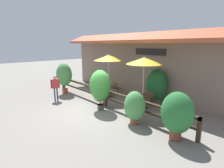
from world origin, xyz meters
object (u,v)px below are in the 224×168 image
object	(u,v)px
patio_umbrella_near	(109,58)
potted_plant_tall_tropical	(157,86)
chair_near_streetside	(99,92)
chair_near_wallside	(117,88)
dining_table_middle	(143,98)
potted_plant_corner_fern	(100,86)
dining_table_near	(109,88)
potted_plant_small_flowering	(177,114)
chair_middle_wallside	(152,97)
pedestrian	(55,85)
potted_plant_entrance_palm	(135,107)
chair_middle_streetside	(132,102)
patio_umbrella_middle	(144,61)
potted_plant_broad_leaf	(64,75)

from	to	relation	value
patio_umbrella_near	potted_plant_tall_tropical	size ratio (longest dim) A/B	1.36
chair_near_streetside	chair_near_wallside	size ratio (longest dim) A/B	1.00
dining_table_middle	potted_plant_corner_fern	bearing A→B (deg)	-125.34
dining_table_near	potted_plant_small_flowering	world-z (taller)	potted_plant_small_flowering
chair_middle_wallside	pedestrian	distance (m)	5.92
patio_umbrella_near	potted_plant_entrance_palm	size ratio (longest dim) A/B	1.90
chair_near_wallside	potted_plant_corner_fern	xyz separation A→B (m)	(1.53, -2.71, 0.83)
chair_near_wallside	potted_plant_small_flowering	distance (m)	6.35
chair_middle_streetside	chair_middle_wallside	distance (m)	1.58
patio_umbrella_middle	potted_plant_corner_fern	distance (m)	2.66
patio_umbrella_near	patio_umbrella_middle	bearing A→B (deg)	-0.14
chair_middle_wallside	potted_plant_corner_fern	distance (m)	3.14
dining_table_middle	dining_table_near	bearing A→B (deg)	179.86
patio_umbrella_near	chair_near_wallside	distance (m)	2.27
potted_plant_small_flowering	potted_plant_broad_leaf	bearing A→B (deg)	-179.68
chair_near_wallside	potted_plant_broad_leaf	bearing A→B (deg)	51.30
dining_table_near	chair_middle_streetside	distance (m)	2.89
chair_near_wallside	potted_plant_entrance_palm	size ratio (longest dim) A/B	0.58
chair_middle_streetside	potted_plant_small_flowering	size ratio (longest dim) A/B	0.47
potted_plant_tall_tropical	chair_middle_wallside	bearing A→B (deg)	-97.31
potted_plant_entrance_palm	dining_table_middle	bearing A→B (deg)	118.42
dining_table_near	chair_near_streetside	world-z (taller)	chair_near_streetside
patio_umbrella_near	potted_plant_small_flowering	world-z (taller)	patio_umbrella_near
chair_near_wallside	dining_table_middle	distance (m)	2.99
potted_plant_broad_leaf	potted_plant_corner_fern	xyz separation A→B (m)	(4.18, -0.09, -0.03)
patio_umbrella_near	patio_umbrella_middle	size ratio (longest dim) A/B	1.00
dining_table_middle	potted_plant_small_flowering	bearing A→B (deg)	-31.27
chair_middle_streetside	potted_plant_entrance_palm	world-z (taller)	potted_plant_entrance_palm
potted_plant_corner_fern	dining_table_near	bearing A→B (deg)	128.30
potted_plant_corner_fern	pedestrian	world-z (taller)	potted_plant_corner_fern
potted_plant_corner_fern	potted_plant_entrance_palm	bearing A→B (deg)	1.00
potted_plant_broad_leaf	potted_plant_corner_fern	size ratio (longest dim) A/B	1.01
dining_table_near	chair_near_wallside	size ratio (longest dim) A/B	1.23
dining_table_near	chair_middle_streetside	xyz separation A→B (m)	(2.77, -0.79, -0.08)
chair_near_streetside	chair_middle_streetside	world-z (taller)	same
potted_plant_entrance_palm	pedestrian	world-z (taller)	pedestrian
chair_middle_wallside	potted_plant_tall_tropical	world-z (taller)	potted_plant_tall_tropical
patio_umbrella_near	potted_plant_entrance_palm	bearing A→B (deg)	-25.80
dining_table_near	chair_middle_wallside	size ratio (longest dim) A/B	1.23
dining_table_middle	chair_middle_streetside	xyz separation A→B (m)	(-0.08, -0.79, -0.08)
potted_plant_tall_tropical	potted_plant_broad_leaf	bearing A→B (deg)	-152.06
patio_umbrella_near	chair_near_wallside	size ratio (longest dim) A/B	3.30
patio_umbrella_middle	chair_middle_streetside	world-z (taller)	patio_umbrella_middle
potted_plant_entrance_palm	potted_plant_small_flowering	world-z (taller)	potted_plant_small_flowering
chair_near_streetside	patio_umbrella_middle	world-z (taller)	patio_umbrella_middle
dining_table_middle	potted_plant_entrance_palm	xyz separation A→B (m)	(1.01, -1.86, 0.23)
dining_table_middle	chair_near_streetside	bearing A→B (deg)	-164.45
patio_umbrella_near	pedestrian	bearing A→B (deg)	-119.09
chair_middle_streetside	potted_plant_corner_fern	world-z (taller)	potted_plant_corner_fern
chair_middle_streetside	chair_middle_wallside	world-z (taller)	same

